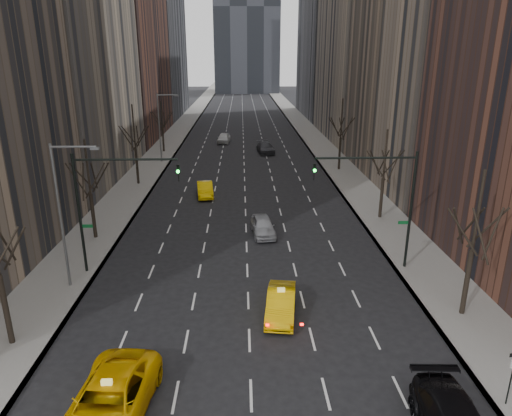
{
  "coord_description": "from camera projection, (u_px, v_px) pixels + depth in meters",
  "views": [
    {
      "loc": [
        -0.29,
        -16.04,
        13.95
      ],
      "look_at": [
        0.69,
        14.9,
        3.5
      ],
      "focal_mm": 32.0,
      "sensor_mm": 36.0,
      "label": 1
    }
  ],
  "objects": [
    {
      "name": "far_suv_grey",
      "position": [
        265.0,
        148.0,
        67.78
      ],
      "size": [
        2.83,
        5.57,
        1.55
      ],
      "primitive_type": "imported",
      "rotation": [
        0.0,
        0.0,
        0.13
      ],
      "color": "#303136",
      "rests_on": "ground"
    },
    {
      "name": "taxi_sedan",
      "position": [
        281.0,
        303.0,
        25.5
      ],
      "size": [
        2.13,
        4.62,
        1.47
      ],
      "primitive_type": "imported",
      "rotation": [
        0.0,
        0.0,
        -0.13
      ],
      "color": "#DFA904",
      "rests_on": "ground"
    },
    {
      "name": "ground",
      "position": [
        251.0,
        395.0,
        19.66
      ],
      "size": [
        400.0,
        400.0,
        0.0
      ],
      "primitive_type": "plane",
      "color": "black",
      "rests_on": "ground"
    },
    {
      "name": "traffic_mast_left",
      "position": [
        104.0,
        195.0,
        28.99
      ],
      "size": [
        6.69,
        0.39,
        8.0
      ],
      "color": "black",
      "rests_on": "ground"
    },
    {
      "name": "sidewalk_left",
      "position": [
        178.0,
        132.0,
        85.56
      ],
      "size": [
        4.5,
        320.0,
        0.15
      ],
      "primitive_type": "cube",
      "color": "slate",
      "rests_on": "ground"
    },
    {
      "name": "tree_lw_d",
      "position": [
        162.0,
        128.0,
        67.41
      ],
      "size": [
        3.36,
        3.5,
        7.36
      ],
      "color": "black",
      "rests_on": "ground"
    },
    {
      "name": "tree_lw_b",
      "position": [
        91.0,
        194.0,
        35.16
      ],
      "size": [
        3.36,
        3.5,
        7.82
      ],
      "color": "black",
      "rests_on": "ground"
    },
    {
      "name": "sidewalk_right",
      "position": [
        308.0,
        132.0,
        86.29
      ],
      "size": [
        4.5,
        320.0,
        0.15
      ],
      "primitive_type": "cube",
      "color": "slate",
      "rests_on": "ground"
    },
    {
      "name": "tree_rw_a",
      "position": [
        472.0,
        252.0,
        24.46
      ],
      "size": [
        3.36,
        3.5,
        8.28
      ],
      "color": "black",
      "rests_on": "ground"
    },
    {
      "name": "streetlight_near",
      "position": [
        65.0,
        203.0,
        27.01
      ],
      "size": [
        2.83,
        0.22,
        9.0
      ],
      "color": "slate",
      "rests_on": "ground"
    },
    {
      "name": "taxi_suv",
      "position": [
        109.0,
        403.0,
        18.0
      ],
      "size": [
        3.48,
        6.58,
        1.76
      ],
      "primitive_type": "imported",
      "rotation": [
        0.0,
        0.0,
        -0.09
      ],
      "color": "#ECAE04",
      "rests_on": "ground"
    },
    {
      "name": "bld_left_far",
      "position": [
        111.0,
        2.0,
        74.48
      ],
      "size": [
        14.0,
        28.0,
        44.0
      ],
      "primitive_type": "cube",
      "color": "brown",
      "rests_on": "ground"
    },
    {
      "name": "silver_sedan_ahead",
      "position": [
        263.0,
        226.0,
        37.0
      ],
      "size": [
        2.17,
        4.5,
        1.48
      ],
      "primitive_type": "imported",
      "rotation": [
        0.0,
        0.0,
        0.1
      ],
      "color": "#989AA0",
      "rests_on": "ground"
    },
    {
      "name": "traffic_mast_right",
      "position": [
        387.0,
        192.0,
        29.54
      ],
      "size": [
        6.69,
        0.39,
        8.0
      ],
      "color": "black",
      "rests_on": "ground"
    },
    {
      "name": "tree_rw_c",
      "position": [
        341.0,
        138.0,
        56.61
      ],
      "size": [
        3.36,
        3.5,
        8.74
      ],
      "color": "black",
      "rests_on": "ground"
    },
    {
      "name": "far_taxi",
      "position": [
        205.0,
        189.0,
        47.04
      ],
      "size": [
        2.07,
        4.57,
        1.46
      ],
      "primitive_type": "imported",
      "rotation": [
        0.0,
        0.0,
        0.12
      ],
      "color": "#FEC705",
      "rests_on": "ground"
    },
    {
      "name": "tree_lw_c",
      "position": [
        136.0,
        149.0,
        50.21
      ],
      "size": [
        3.36,
        3.5,
        8.74
      ],
      "color": "black",
      "rests_on": "ground"
    },
    {
      "name": "far_car_white",
      "position": [
        224.0,
        138.0,
        75.49
      ],
      "size": [
        2.3,
        4.86,
        1.6
      ],
      "primitive_type": "imported",
      "rotation": [
        0.0,
        0.0,
        -0.09
      ],
      "color": "silver",
      "rests_on": "ground"
    },
    {
      "name": "tree_rw_b",
      "position": [
        383.0,
        178.0,
        39.67
      ],
      "size": [
        3.36,
        3.5,
        7.82
      ],
      "color": "black",
      "rests_on": "ground"
    },
    {
      "name": "streetlight_far",
      "position": [
        162.0,
        121.0,
        60.16
      ],
      "size": [
        2.83,
        0.22,
        9.0
      ],
      "color": "slate",
      "rests_on": "ground"
    }
  ]
}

